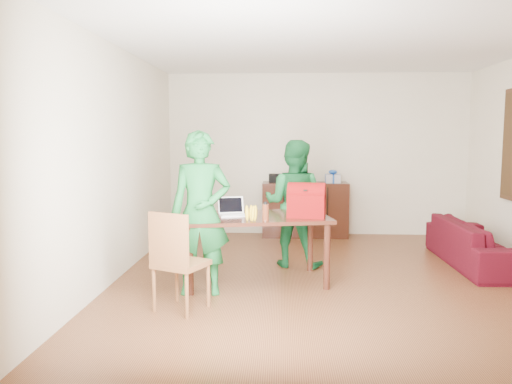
# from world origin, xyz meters

# --- Properties ---
(room) EXTENTS (5.20, 5.70, 2.90)m
(room) POSITION_xyz_m (0.01, 0.13, 1.31)
(room) COLOR #401E10
(room) RESTS_ON ground
(table) EXTENTS (1.77, 1.20, 0.77)m
(table) POSITION_xyz_m (-0.88, -0.14, 0.67)
(table) COLOR black
(table) RESTS_ON ground
(chair) EXTENTS (0.57, 0.56, 0.96)m
(chair) POSITION_xyz_m (-1.55, -1.10, 0.28)
(chair) COLOR brown
(chair) RESTS_ON ground
(person_near) EXTENTS (0.67, 0.48, 1.72)m
(person_near) POSITION_xyz_m (-1.43, -0.57, 0.86)
(person_near) COLOR #16652A
(person_near) RESTS_ON ground
(person_far) EXTENTS (0.93, 0.81, 1.61)m
(person_far) POSITION_xyz_m (-0.43, 0.61, 0.81)
(person_far) COLOR #145D2A
(person_far) RESTS_ON ground
(laptop) EXTENTS (0.34, 0.27, 0.21)m
(laptop) POSITION_xyz_m (-1.14, -0.16, 0.81)
(laptop) COLOR white
(laptop) RESTS_ON table
(bananas) EXTENTS (0.18, 0.12, 0.07)m
(bananas) POSITION_xyz_m (-0.91, -0.49, 0.80)
(bananas) COLOR gold
(bananas) RESTS_ON table
(bottle) EXTENTS (0.08, 0.08, 0.20)m
(bottle) POSITION_xyz_m (-0.76, -0.46, 0.87)
(bottle) COLOR #5D2815
(bottle) RESTS_ON table
(red_bag) EXTENTS (0.44, 0.30, 0.30)m
(red_bag) POSITION_xyz_m (-0.31, -0.20, 0.92)
(red_bag) COLOR maroon
(red_bag) RESTS_ON table
(sofa) EXTENTS (0.78, 1.96, 0.57)m
(sofa) POSITION_xyz_m (1.95, 0.75, 0.28)
(sofa) COLOR #3F0811
(sofa) RESTS_ON ground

